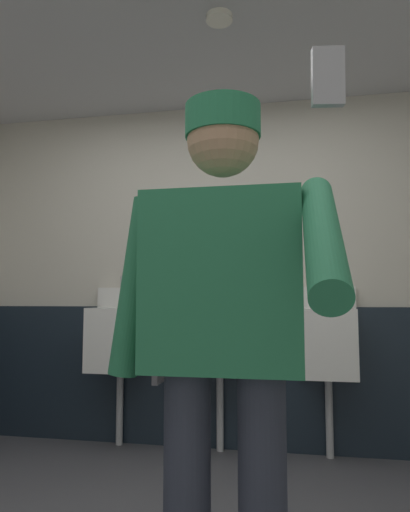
{
  "coord_description": "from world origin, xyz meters",
  "views": [
    {
      "loc": [
        0.55,
        -1.64,
        1.06
      ],
      "look_at": [
        0.17,
        0.33,
        1.25
      ],
      "focal_mm": 32.26,
      "sensor_mm": 36.0,
      "label": 1
    }
  ],
  "objects_px": {
    "urinal_left": "(116,338)",
    "cell_phone": "(328,77)",
    "urinal_middle": "(218,340)",
    "person": "(223,324)",
    "urinal_right": "(328,342)",
    "soap_dispenser": "(259,282)"
  },
  "relations": [
    {
      "from": "urinal_middle",
      "to": "cell_phone",
      "type": "bearing_deg",
      "value": -75.79
    },
    {
      "from": "urinal_left",
      "to": "soap_dispenser",
      "type": "bearing_deg",
      "value": 6.58
    },
    {
      "from": "cell_phone",
      "to": "person",
      "type": "bearing_deg",
      "value": 110.29
    },
    {
      "from": "urinal_right",
      "to": "person",
      "type": "height_order",
      "value": "person"
    },
    {
      "from": "urinal_right",
      "to": "cell_phone",
      "type": "distance_m",
      "value": 2.46
    },
    {
      "from": "cell_phone",
      "to": "soap_dispenser",
      "type": "relative_size",
      "value": 0.61
    },
    {
      "from": "soap_dispenser",
      "to": "person",
      "type": "bearing_deg",
      "value": -89.04
    },
    {
      "from": "urinal_middle",
      "to": "person",
      "type": "relative_size",
      "value": 0.75
    },
    {
      "from": "urinal_middle",
      "to": "soap_dispenser",
      "type": "relative_size",
      "value": 6.89
    },
    {
      "from": "person",
      "to": "cell_phone",
      "type": "relative_size",
      "value": 15.1
    },
    {
      "from": "urinal_right",
      "to": "soap_dispenser",
      "type": "distance_m",
      "value": 0.63
    },
    {
      "from": "urinal_left",
      "to": "person",
      "type": "xyz_separation_m",
      "value": [
        1.07,
        -1.85,
        0.21
      ]
    },
    {
      "from": "urinal_left",
      "to": "person",
      "type": "bearing_deg",
      "value": -60.01
    },
    {
      "from": "urinal_left",
      "to": "cell_phone",
      "type": "relative_size",
      "value": 11.27
    },
    {
      "from": "urinal_middle",
      "to": "person",
      "type": "height_order",
      "value": "person"
    },
    {
      "from": "urinal_right",
      "to": "cell_phone",
      "type": "relative_size",
      "value": 11.27
    },
    {
      "from": "urinal_middle",
      "to": "urinal_right",
      "type": "bearing_deg",
      "value": 0.0
    },
    {
      "from": "cell_phone",
      "to": "soap_dispenser",
      "type": "distance_m",
      "value": 2.51
    },
    {
      "from": "person",
      "to": "urinal_middle",
      "type": "bearing_deg",
      "value": 99.77
    },
    {
      "from": "urinal_left",
      "to": "cell_phone",
      "type": "bearing_deg",
      "value": -60.24
    },
    {
      "from": "cell_phone",
      "to": "soap_dispenser",
      "type": "bearing_deg",
      "value": 88.53
    },
    {
      "from": "person",
      "to": "cell_phone",
      "type": "distance_m",
      "value": 0.75
    }
  ]
}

